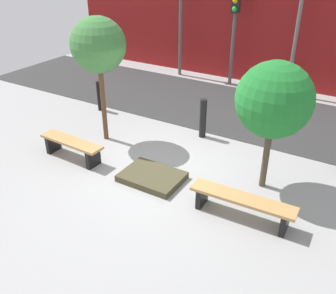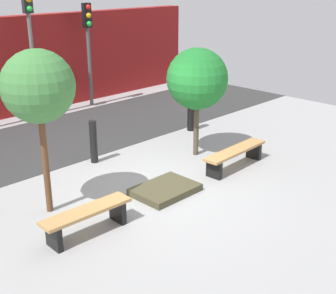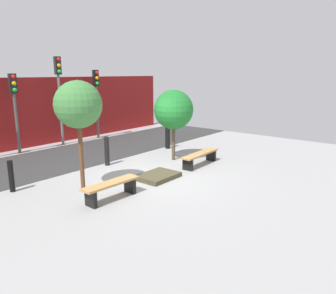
% 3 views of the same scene
% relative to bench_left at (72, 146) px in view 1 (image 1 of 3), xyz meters
% --- Properties ---
extents(ground_plane, '(18.00, 18.00, 0.00)m').
position_rel_bench_left_xyz_m(ground_plane, '(2.10, 0.47, -0.34)').
color(ground_plane, '#979797').
extents(road_strip, '(18.00, 3.77, 0.01)m').
position_rel_bench_left_xyz_m(road_strip, '(2.10, 4.75, -0.33)').
color(road_strip, '#313131').
rests_on(road_strip, ground).
extents(building_facade, '(16.20, 0.50, 3.07)m').
position_rel_bench_left_xyz_m(building_facade, '(2.10, 7.77, 1.19)').
color(building_facade, maroon).
rests_on(building_facade, ground).
extents(bench_left, '(1.69, 0.45, 0.48)m').
position_rel_bench_left_xyz_m(bench_left, '(0.00, 0.00, 0.00)').
color(bench_left, black).
rests_on(bench_left, ground).
extents(bench_right, '(1.97, 0.45, 0.46)m').
position_rel_bench_left_xyz_m(bench_right, '(4.21, -0.00, -0.01)').
color(bench_right, black).
rests_on(bench_right, ground).
extents(planter_bed, '(1.29, 0.95, 0.14)m').
position_rel_bench_left_xyz_m(planter_bed, '(2.10, 0.20, -0.27)').
color(planter_bed, '#45412B').
rests_on(planter_bed, ground).
extents(tree_behind_left_bench, '(1.31, 1.31, 3.08)m').
position_rel_bench_left_xyz_m(tree_behind_left_bench, '(-0.00, 1.22, 2.07)').
color(tree_behind_left_bench, brown).
rests_on(tree_behind_left_bench, ground).
extents(tree_behind_right_bench, '(1.47, 1.47, 2.66)m').
position_rel_bench_left_xyz_m(tree_behind_right_bench, '(4.21, 1.22, 1.58)').
color(tree_behind_right_bench, '#4C4030').
rests_on(tree_behind_right_bench, ground).
extents(bollard_far_left, '(0.15, 0.15, 0.90)m').
position_rel_bench_left_xyz_m(bollard_far_left, '(-1.36, 2.61, 0.11)').
color(bollard_far_left, black).
rests_on(bollard_far_left, ground).
extents(bollard_left, '(0.18, 0.18, 1.04)m').
position_rel_bench_left_xyz_m(bollard_left, '(2.10, 2.61, 0.18)').
color(bollard_left, black).
rests_on(bollard_left, ground).
extents(traffic_light_west, '(0.28, 0.27, 3.73)m').
position_rel_bench_left_xyz_m(traffic_light_west, '(-1.03, 6.92, 2.24)').
color(traffic_light_west, '#505050').
rests_on(traffic_light_west, ground).
extents(traffic_light_mid_west, '(0.28, 0.27, 3.24)m').
position_rel_bench_left_xyz_m(traffic_light_mid_west, '(1.06, 6.92, 1.91)').
color(traffic_light_mid_west, '#4C4C4C').
rests_on(traffic_light_mid_west, ground).
extents(traffic_light_mid_east, '(0.28, 0.27, 3.97)m').
position_rel_bench_left_xyz_m(traffic_light_mid_east, '(3.15, 6.92, 2.38)').
color(traffic_light_mid_east, slate).
rests_on(traffic_light_mid_east, ground).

